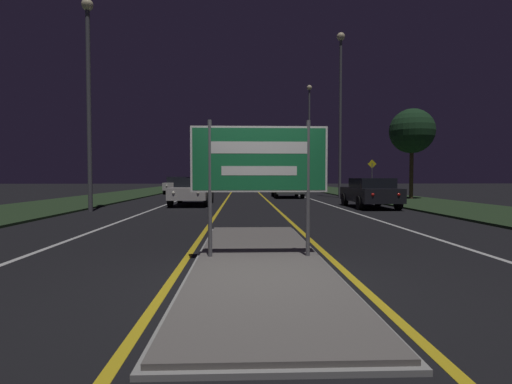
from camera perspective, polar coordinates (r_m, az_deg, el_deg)
The scene contains 21 objects.
ground_plane at distance 5.45m, azimuth 1.13°, elevation -13.08°, with size 160.00×160.00×0.00m, color black.
median_island at distance 6.81m, azimuth 0.46°, elevation -9.62°, with size 2.15×7.82×0.10m.
verge_left at distance 26.91m, azimuth -22.06°, elevation -0.96°, with size 5.00×100.00×0.08m.
verge_right at distance 27.12m, azimuth 19.12°, elevation -0.90°, with size 5.00×100.00×0.08m.
centre_line_yellow_left at distance 30.30m, azimuth -3.89°, elevation -0.54°, with size 0.12×70.00×0.01m.
centre_line_yellow_right at distance 30.32m, azimuth 0.89°, elevation -0.53°, with size 0.12×70.00×0.01m.
lane_line_white_left at distance 30.53m, azimuth -9.41°, elevation -0.54°, with size 0.12×70.00×0.01m.
lane_line_white_right at distance 30.61m, azimuth 6.39°, elevation -0.52°, with size 0.12×70.00×0.01m.
edge_line_white_left at distance 31.06m, azimuth -14.90°, elevation -0.54°, with size 0.10×70.00×0.01m.
edge_line_white_right at distance 31.19m, azimuth 11.85°, elevation -0.50°, with size 0.10×70.00×0.01m.
highway_sign at distance 6.67m, azimuth 0.47°, elevation 4.11°, with size 2.29×0.07×2.28m.
streetlight_left_near at distance 18.27m, azimuth -22.80°, elevation 14.35°, with size 0.47×0.47×8.66m.
streetlight_right_near at distance 28.51m, azimuth 11.97°, elevation 13.72°, with size 0.55×0.55×11.20m.
streetlight_right_far at distance 41.07m, azimuth 7.61°, elevation 9.45°, with size 0.51×0.51×10.66m.
car_receding_0 at distance 19.27m, azimuth 16.00°, elevation -0.02°, with size 1.90×4.20×1.38m.
car_receding_1 at distance 27.88m, azimuth 4.46°, elevation 0.76°, with size 1.97×4.50×1.41m.
car_approaching_0 at distance 20.79m, azimuth -9.08°, elevation 0.26°, with size 1.93×4.82×1.38m.
car_approaching_1 at distance 34.93m, azimuth -11.06°, elevation 1.03°, with size 2.01×4.31×1.44m.
car_approaching_2 at distance 49.66m, azimuth -4.65°, elevation 1.38°, with size 2.04×4.39×1.41m.
warning_sign at distance 28.28m, azimuth 16.23°, elevation 2.42°, with size 0.60×0.06×2.54m.
roadside_palm_right at distance 26.87m, azimuth 21.39°, elevation 8.07°, with size 2.76×2.76×5.59m.
Camera 1 is at (-0.29, -5.25, 1.43)m, focal length 28.00 mm.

